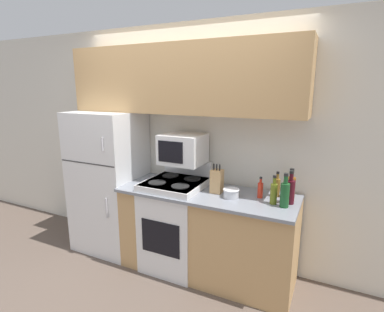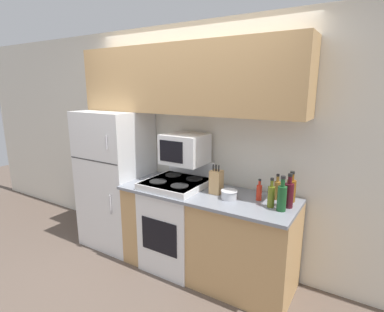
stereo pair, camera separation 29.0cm
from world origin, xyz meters
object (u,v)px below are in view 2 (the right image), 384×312
(refrigerator, at_px, (116,179))
(bottle_hot_sauce, at_px, (259,192))
(bowl, at_px, (229,194))
(bottle_olive_oil, at_px, (271,196))
(bottle_wine_red, at_px, (289,194))
(stove, at_px, (177,222))
(microwave, at_px, (185,149))
(bottle_whiskey, at_px, (291,190))
(bottle_wine_green, at_px, (282,197))
(knife_block, at_px, (216,182))
(bottle_vinegar, at_px, (277,190))

(refrigerator, distance_m, bottle_hot_sauce, 1.77)
(bowl, xyz_separation_m, bottle_olive_oil, (0.38, 0.01, 0.06))
(bottle_wine_red, bearing_deg, stove, -177.86)
(microwave, relative_size, bottle_whiskey, 1.52)
(bottle_olive_oil, xyz_separation_m, bottle_hot_sauce, (-0.14, 0.10, -0.02))
(bottle_olive_oil, height_order, bottle_wine_green, bottle_wine_green)
(microwave, bearing_deg, bottle_olive_oil, -8.32)
(refrigerator, height_order, bottle_wine_red, refrigerator)
(microwave, xyz_separation_m, bottle_wine_red, (1.10, -0.07, -0.26))
(knife_block, xyz_separation_m, bowl, (0.17, -0.07, -0.07))
(bottle_wine_green, distance_m, bottle_hot_sauce, 0.27)
(bowl, relative_size, bottle_vinegar, 0.64)
(bottle_wine_red, xyz_separation_m, bottle_wine_green, (-0.03, -0.10, 0.00))
(bottle_vinegar, distance_m, bottle_wine_green, 0.26)
(bottle_vinegar, bearing_deg, knife_block, -165.13)
(bowl, bearing_deg, stove, 175.97)
(knife_block, distance_m, bottle_vinegar, 0.57)
(bottle_vinegar, xyz_separation_m, bottle_wine_red, (0.14, -0.13, 0.02))
(stove, xyz_separation_m, bottle_whiskey, (1.11, 0.19, 0.51))
(bottle_whiskey, bearing_deg, bottle_olive_oil, -116.65)
(knife_block, xyz_separation_m, bottle_wine_green, (0.65, -0.09, 0.00))
(refrigerator, bearing_deg, bowl, -2.40)
(bottle_whiskey, height_order, bottle_hot_sauce, bottle_whiskey)
(stove, bearing_deg, bottle_vinegar, 9.98)
(stove, xyz_separation_m, bottle_vinegar, (0.99, 0.17, 0.49))
(stove, bearing_deg, knife_block, 3.80)
(knife_block, bearing_deg, bottle_vinegar, 14.87)
(bottle_wine_red, height_order, bottle_hot_sauce, bottle_wine_red)
(refrigerator, xyz_separation_m, stove, (0.90, -0.02, -0.32))
(microwave, xyz_separation_m, knife_block, (0.41, -0.08, -0.27))
(microwave, bearing_deg, bottle_wine_green, -9.16)
(bottle_whiskey, xyz_separation_m, bottle_wine_green, (-0.01, -0.25, 0.01))
(microwave, height_order, bottle_wine_red, microwave)
(bottle_wine_green, bearing_deg, stove, 176.83)
(knife_block, bearing_deg, bottle_wine_red, 1.07)
(stove, height_order, bottle_wine_green, bottle_wine_green)
(microwave, height_order, bottle_vinegar, microwave)
(knife_block, bearing_deg, refrigerator, -179.60)
(refrigerator, bearing_deg, bottle_vinegar, 4.66)
(bottle_wine_red, relative_size, bottle_hot_sauce, 1.50)
(stove, distance_m, bowl, 0.76)
(bowl, bearing_deg, bottle_vinegar, 30.22)
(knife_block, relative_size, bottle_hot_sauce, 1.43)
(microwave, bearing_deg, bowl, -14.81)
(stove, bearing_deg, bottle_hot_sauce, 4.67)
(bowl, relative_size, bottle_wine_green, 0.51)
(bottle_vinegar, bearing_deg, bottle_whiskey, 8.18)
(refrigerator, relative_size, bowl, 10.58)
(bowl, relative_size, bottle_wine_red, 0.51)
(knife_block, bearing_deg, bowl, -23.07)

